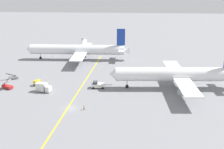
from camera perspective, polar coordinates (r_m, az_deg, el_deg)
ground_plane at (r=97.02m, az=-8.29°, el=-6.78°), size 600.00×600.00×0.00m
taxiway_stripe at (r=106.07m, az=-7.51°, el=-4.48°), size 7.21×119.84×0.01m
airliner_at_gate_left at (r=154.72m, az=-6.88°, el=4.99°), size 56.68×41.31×16.98m
airliner_being_pushed at (r=114.39m, az=12.65°, el=0.01°), size 51.97×43.89×16.04m
pushback_tug at (r=113.38m, az=-2.90°, el=-2.10°), size 8.49×3.49×3.04m
gse_container_dolly_flat at (r=120.15m, az=-14.83°, el=-1.57°), size 3.79×3.84×2.15m
gse_belt_loader_portside at (r=130.84m, az=-19.35°, el=-0.54°), size 4.94×3.45×3.02m
gse_catering_truck_tall at (r=112.51m, az=-13.74°, el=-2.54°), size 6.26×3.80×3.50m
gse_stair_truck_yellow at (r=120.19m, az=-20.42°, el=-2.21°), size 4.92×3.73×4.06m
ground_crew_marshaller_foreground at (r=95.12m, az=-5.69°, el=-6.64°), size 0.36×0.50×1.65m
jet_bridge at (r=178.45m, az=-5.75°, el=6.32°), size 5.63×22.76×5.62m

